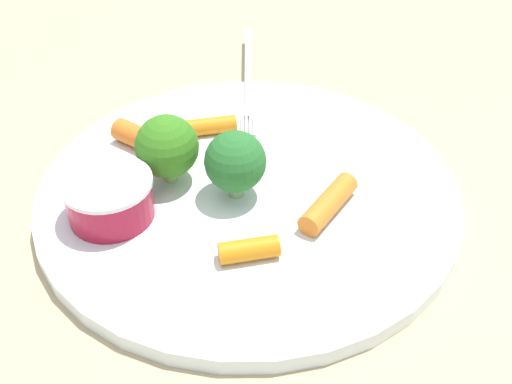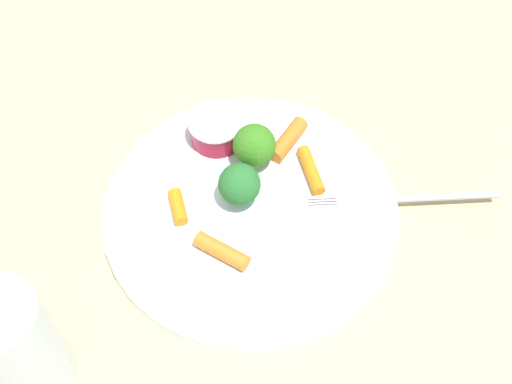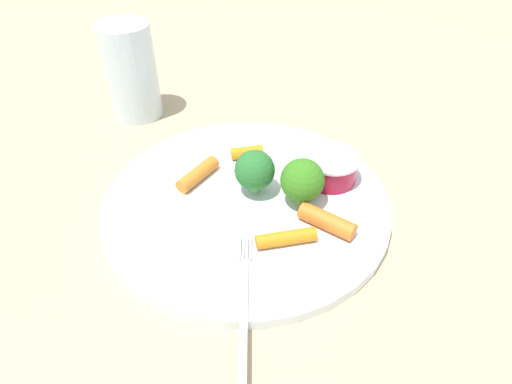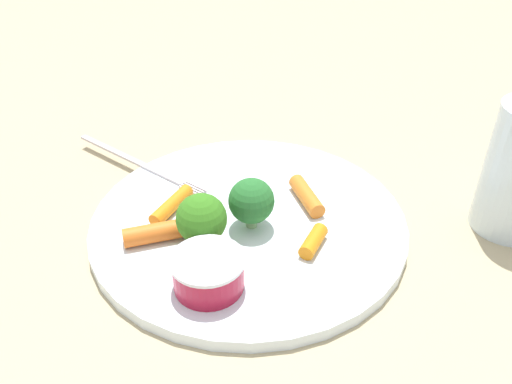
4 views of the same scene
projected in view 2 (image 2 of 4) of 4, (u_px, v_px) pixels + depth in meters
ground_plane at (251, 213)px, 0.66m from camera, size 2.40×2.40×0.00m
plate at (251, 210)px, 0.65m from camera, size 0.30×0.30×0.01m
sauce_cup at (216, 129)px, 0.69m from camera, size 0.06×0.06×0.03m
broccoli_floret_0 at (254, 145)px, 0.66m from camera, size 0.04×0.04×0.05m
broccoli_floret_1 at (238, 186)px, 0.63m from camera, size 0.04×0.04×0.05m
carrot_stick_0 at (288, 139)px, 0.69m from camera, size 0.06×0.02×0.02m
carrot_stick_1 at (311, 170)px, 0.67m from camera, size 0.05×0.05×0.01m
carrot_stick_2 at (222, 251)px, 0.61m from camera, size 0.02×0.06×0.02m
carrot_stick_3 at (178, 207)px, 0.64m from camera, size 0.03×0.04×0.01m
fork at (401, 199)px, 0.65m from camera, size 0.13×0.16×0.00m
drinking_glass at (17, 346)px, 0.51m from camera, size 0.07×0.07×0.13m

